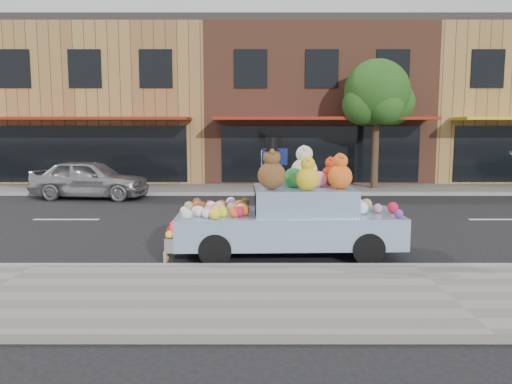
{
  "coord_description": "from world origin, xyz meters",
  "views": [
    {
      "loc": [
        -2.77,
        -13.51,
        2.48
      ],
      "look_at": [
        -2.77,
        -3.8,
        1.25
      ],
      "focal_mm": 35.0,
      "sensor_mm": 36.0,
      "label": 1
    }
  ],
  "objects": [
    {
      "name": "car_silver",
      "position": [
        -8.72,
        4.24,
        0.7
      ],
      "size": [
        4.28,
        2.11,
        1.41
      ],
      "primitive_type": "imported",
      "rotation": [
        0.0,
        0.0,
        1.46
      ],
      "color": "#9F9FA3",
      "rests_on": "ground"
    },
    {
      "name": "street_tree",
      "position": [
        2.03,
        6.55,
        3.69
      ],
      "size": [
        3.0,
        2.7,
        5.22
      ],
      "color": "#38281C",
      "rests_on": "ground"
    },
    {
      "name": "far_sidewalk",
      "position": [
        0.0,
        6.5,
        0.06
      ],
      "size": [
        60.0,
        3.0,
        0.12
      ],
      "primitive_type": "cube",
      "color": "gray",
      "rests_on": "ground"
    },
    {
      "name": "near_sidewalk",
      "position": [
        0.0,
        -6.5,
        0.06
      ],
      "size": [
        60.0,
        3.0,
        0.12
      ],
      "primitive_type": "cube",
      "color": "gray",
      "rests_on": "ground"
    },
    {
      "name": "storefront_mid",
      "position": [
        0.0,
        11.97,
        3.64
      ],
      "size": [
        10.0,
        9.8,
        7.3
      ],
      "color": "brown",
      "rests_on": "ground"
    },
    {
      "name": "storefront_left",
      "position": [
        -10.0,
        11.97,
        3.64
      ],
      "size": [
        10.0,
        9.8,
        7.3
      ],
      "color": "#A07B43",
      "rests_on": "ground"
    },
    {
      "name": "art_car",
      "position": [
        -2.12,
        -3.85,
        0.8
      ],
      "size": [
        4.53,
        1.89,
        2.31
      ],
      "rotation": [
        0.0,
        0.0,
        0.03
      ],
      "color": "black",
      "rests_on": "ground"
    },
    {
      "name": "ground",
      "position": [
        0.0,
        0.0,
        0.0
      ],
      "size": [
        120.0,
        120.0,
        0.0
      ],
      "primitive_type": "plane",
      "color": "black",
      "rests_on": "ground"
    },
    {
      "name": "far_kerb",
      "position": [
        0.0,
        5.0,
        0.07
      ],
      "size": [
        60.0,
        0.12,
        0.13
      ],
      "primitive_type": "cube",
      "color": "gray",
      "rests_on": "ground"
    },
    {
      "name": "storefront_right",
      "position": [
        10.0,
        11.97,
        3.64
      ],
      "size": [
        10.0,
        9.8,
        7.3
      ],
      "color": "#A07B43",
      "rests_on": "ground"
    },
    {
      "name": "near_kerb",
      "position": [
        0.0,
        -5.0,
        0.07
      ],
      "size": [
        60.0,
        0.12,
        0.13
      ],
      "primitive_type": "cube",
      "color": "gray",
      "rests_on": "ground"
    }
  ]
}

